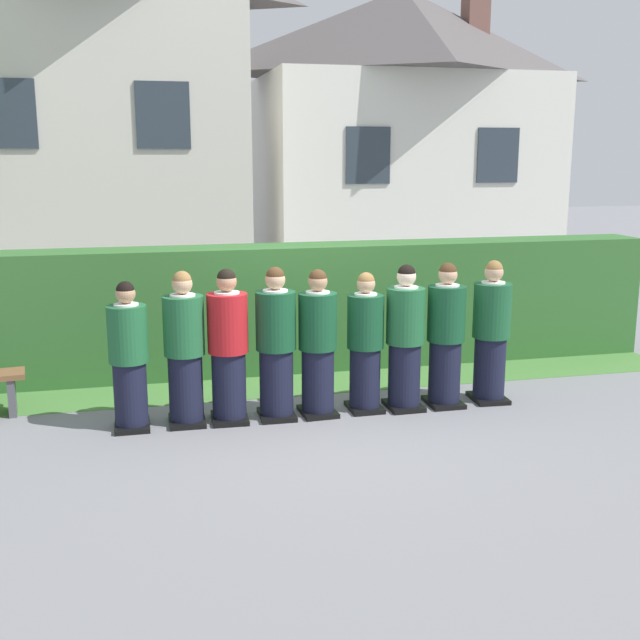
{
  "coord_description": "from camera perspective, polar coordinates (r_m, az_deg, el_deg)",
  "views": [
    {
      "loc": [
        -1.9,
        -7.93,
        2.79
      ],
      "look_at": [
        0.0,
        0.0,
        1.05
      ],
      "focal_mm": 43.88,
      "sensor_mm": 36.0,
      "label": 1
    }
  ],
  "objects": [
    {
      "name": "student_front_row_1",
      "position": [
        8.23,
        -9.84,
        -2.32
      ],
      "size": [
        0.42,
        0.51,
        1.62
      ],
      "color": "black",
      "rests_on": "ground"
    },
    {
      "name": "student_front_row_4",
      "position": [
        8.4,
        -0.16,
        -1.94
      ],
      "size": [
        0.42,
        0.48,
        1.6
      ],
      "color": "black",
      "rests_on": "ground"
    },
    {
      "name": "hedge",
      "position": [
        10.23,
        -2.5,
        0.9
      ],
      "size": [
        10.01,
        0.7,
        1.63
      ],
      "color": "#33662D",
      "rests_on": "ground"
    },
    {
      "name": "student_front_row_5",
      "position": [
        8.56,
        3.32,
        -1.87
      ],
      "size": [
        0.4,
        0.45,
        1.54
      ],
      "color": "black",
      "rests_on": "ground"
    },
    {
      "name": "school_building_main",
      "position": [
        18.09,
        5.93,
        13.37
      ],
      "size": [
        6.52,
        4.33,
        6.29
      ],
      "color": "silver",
      "rests_on": "ground"
    },
    {
      "name": "student_front_row_8",
      "position": [
        9.08,
        12.36,
        -1.07
      ],
      "size": [
        0.42,
        0.48,
        1.63
      ],
      "color": "black",
      "rests_on": "ground"
    },
    {
      "name": "student_front_row_0",
      "position": [
        8.2,
        -13.77,
        -2.83
      ],
      "size": [
        0.4,
        0.44,
        1.54
      ],
      "color": "black",
      "rests_on": "ground"
    },
    {
      "name": "student_in_red_blazer",
      "position": [
        8.25,
        -6.72,
        -2.16
      ],
      "size": [
        0.43,
        0.48,
        1.64
      ],
      "color": "black",
      "rests_on": "ground"
    },
    {
      "name": "student_front_row_6",
      "position": [
        8.65,
        6.21,
        -1.52
      ],
      "size": [
        0.42,
        0.47,
        1.62
      ],
      "color": "black",
      "rests_on": "ground"
    },
    {
      "name": "student_front_row_7",
      "position": [
        8.83,
        9.15,
        -1.32
      ],
      "size": [
        0.42,
        0.51,
        1.62
      ],
      "color": "black",
      "rests_on": "ground"
    },
    {
      "name": "school_building_annex",
      "position": [
        15.36,
        -16.39,
        14.82
      ],
      "size": [
        5.79,
        3.26,
        7.16
      ],
      "color": "beige",
      "rests_on": "ground"
    },
    {
      "name": "lawn_strip",
      "position": [
        9.66,
        -1.55,
        -4.72
      ],
      "size": [
        10.01,
        0.9,
        0.01
      ],
      "primitive_type": "cube",
      "color": "#477A38",
      "rests_on": "ground"
    },
    {
      "name": "student_front_row_3",
      "position": [
        8.31,
        -3.23,
        -1.97
      ],
      "size": [
        0.43,
        0.48,
        1.64
      ],
      "color": "black",
      "rests_on": "ground"
    },
    {
      "name": "ground_plane",
      "position": [
        8.62,
        0.0,
        -6.84
      ],
      "size": [
        60.0,
        60.0,
        0.0
      ],
      "primitive_type": "plane",
      "color": "slate"
    }
  ]
}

